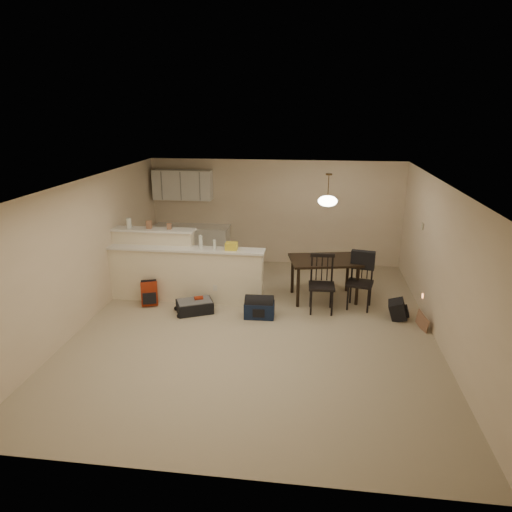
% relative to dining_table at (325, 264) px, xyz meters
% --- Properties ---
extents(room, '(7.00, 7.02, 2.50)m').
position_rel_dining_table_xyz_m(room, '(-1.17, -1.35, 0.52)').
color(room, '#B8A88D').
rests_on(room, ground).
extents(breakfast_bar, '(3.08, 0.58, 1.39)m').
position_rel_dining_table_xyz_m(breakfast_bar, '(-2.93, -0.37, -0.12)').
color(breakfast_bar, '#F2E5C4').
rests_on(breakfast_bar, ground).
extents(upper_cabinets, '(1.40, 0.34, 0.70)m').
position_rel_dining_table_xyz_m(upper_cabinets, '(-3.37, 1.97, 1.17)').
color(upper_cabinets, white).
rests_on(upper_cabinets, room).
extents(kitchen_counter, '(1.80, 0.60, 0.90)m').
position_rel_dining_table_xyz_m(kitchen_counter, '(-3.17, 1.84, -0.28)').
color(kitchen_counter, white).
rests_on(kitchen_counter, ground).
extents(thermostat, '(0.02, 0.12, 0.12)m').
position_rel_dining_table_xyz_m(thermostat, '(1.81, 0.20, 0.77)').
color(thermostat, beige).
rests_on(thermostat, room).
extents(jar, '(0.10, 0.10, 0.20)m').
position_rel_dining_table_xyz_m(jar, '(-3.85, -0.23, 0.76)').
color(jar, silver).
rests_on(jar, breakfast_bar).
extents(cereal_box, '(0.10, 0.07, 0.16)m').
position_rel_dining_table_xyz_m(cereal_box, '(-3.44, -0.23, 0.74)').
color(cereal_box, '#94674C').
rests_on(cereal_box, breakfast_bar).
extents(small_box, '(0.08, 0.06, 0.12)m').
position_rel_dining_table_xyz_m(small_box, '(-3.03, -0.23, 0.72)').
color(small_box, '#94674C').
rests_on(small_box, breakfast_bar).
extents(bottle_a, '(0.07, 0.07, 0.26)m').
position_rel_dining_table_xyz_m(bottle_a, '(-2.36, -0.45, 0.49)').
color(bottle_a, silver).
rests_on(bottle_a, breakfast_bar).
extents(bottle_b, '(0.06, 0.06, 0.18)m').
position_rel_dining_table_xyz_m(bottle_b, '(-2.09, -0.45, 0.45)').
color(bottle_b, silver).
rests_on(bottle_b, breakfast_bar).
extents(bag_lump, '(0.22, 0.18, 0.14)m').
position_rel_dining_table_xyz_m(bag_lump, '(-1.77, -0.45, 0.43)').
color(bag_lump, '#94674C').
rests_on(bag_lump, breakfast_bar).
extents(dining_table, '(1.48, 1.13, 0.83)m').
position_rel_dining_table_xyz_m(dining_table, '(0.00, 0.00, 0.00)').
color(dining_table, black).
rests_on(dining_table, ground).
extents(pendant_lamp, '(0.36, 0.36, 0.62)m').
position_rel_dining_table_xyz_m(pendant_lamp, '(-0.00, -0.00, 1.26)').
color(pendant_lamp, brown).
rests_on(pendant_lamp, room).
extents(dining_chair_near, '(0.49, 0.47, 1.08)m').
position_rel_dining_table_xyz_m(dining_chair_near, '(-0.05, -0.62, -0.19)').
color(dining_chair_near, black).
rests_on(dining_chair_near, ground).
extents(dining_chair_far, '(0.55, 0.53, 1.06)m').
position_rel_dining_table_xyz_m(dining_chair_far, '(0.67, -0.37, -0.20)').
color(dining_chair_far, black).
rests_on(dining_chair_far, ground).
extents(suitcase, '(0.77, 0.66, 0.22)m').
position_rel_dining_table_xyz_m(suitcase, '(-2.39, -0.96, -0.62)').
color(suitcase, black).
rests_on(suitcase, ground).
extents(red_backpack, '(0.35, 0.28, 0.46)m').
position_rel_dining_table_xyz_m(red_backpack, '(-3.34, -0.74, -0.50)').
color(red_backpack, '#9B2911').
rests_on(red_backpack, ground).
extents(navy_duffel, '(0.55, 0.31, 0.29)m').
position_rel_dining_table_xyz_m(navy_duffel, '(-1.16, -1.03, -0.58)').
color(navy_duffel, '#121E39').
rests_on(navy_duffel, ground).
extents(black_daypack, '(0.31, 0.41, 0.33)m').
position_rel_dining_table_xyz_m(black_daypack, '(1.33, -0.74, -0.56)').
color(black_daypack, black).
rests_on(black_daypack, ground).
extents(cardboard_sheet, '(0.13, 0.36, 0.28)m').
position_rel_dining_table_xyz_m(cardboard_sheet, '(1.68, -1.14, -0.59)').
color(cardboard_sheet, '#94674C').
rests_on(cardboard_sheet, ground).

